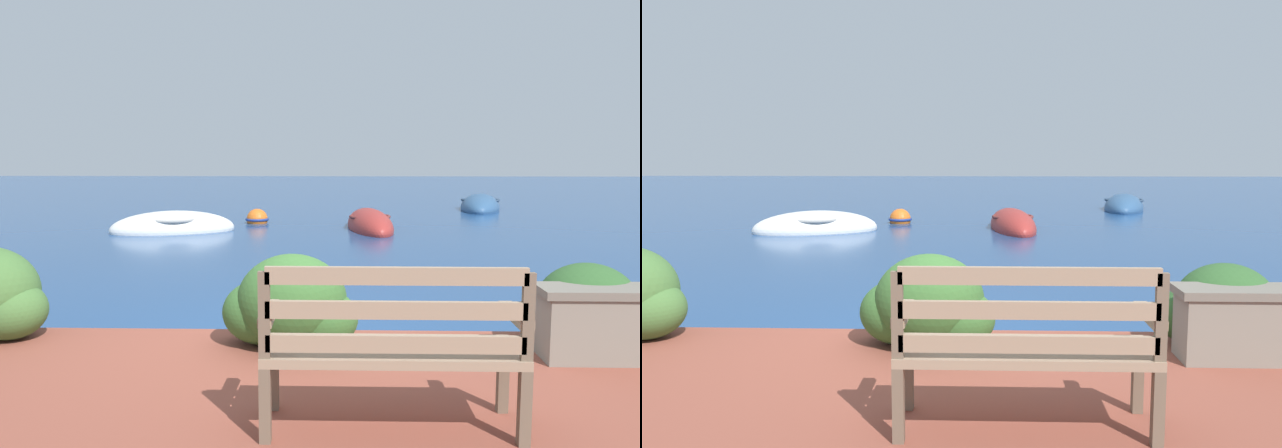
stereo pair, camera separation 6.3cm
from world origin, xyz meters
TOP-DOWN VIEW (x-y plane):
  - ground_plane at (0.00, 0.00)m, footprint 80.00×80.00m
  - park_bench at (0.67, -1.91)m, footprint 1.40×0.48m
  - hedge_clump_left at (0.02, -0.44)m, footprint 1.06×0.76m
  - hedge_clump_centre at (2.29, -0.38)m, footprint 0.96×0.69m
  - rowboat_nearest at (-3.18, 8.17)m, footprint 2.91×2.02m
  - rowboat_mid at (1.11, 8.79)m, footprint 1.26×3.04m
  - rowboat_far at (4.69, 13.74)m, footprint 1.85×3.42m
  - mooring_buoy at (-1.58, 9.92)m, footprint 0.57×0.57m

SIDE VIEW (x-z plane):
  - ground_plane at x=0.00m, z-range 0.00..0.00m
  - rowboat_mid at x=1.11m, z-range -0.33..0.47m
  - rowboat_far at x=4.69m, z-range -0.34..0.48m
  - rowboat_nearest at x=-3.18m, z-range -0.33..0.47m
  - mooring_buoy at x=-1.58m, z-range -0.17..0.35m
  - hedge_clump_centre at x=2.29m, z-range 0.18..0.83m
  - hedge_clump_left at x=0.02m, z-range 0.17..0.89m
  - park_bench at x=0.67m, z-range 0.24..1.17m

